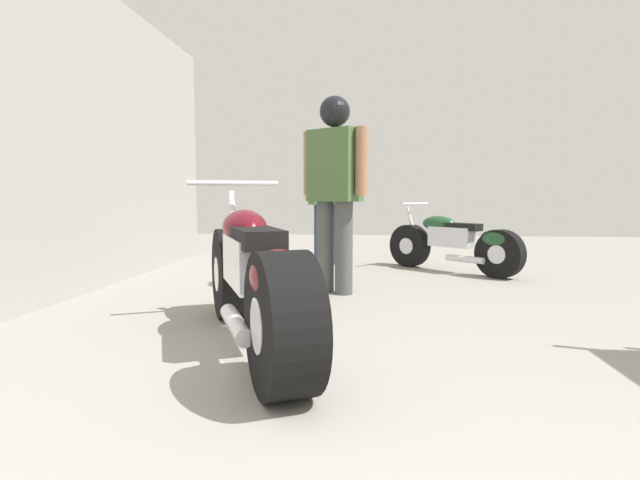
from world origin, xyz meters
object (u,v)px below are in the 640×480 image
object	(u,v)px
motorcycle_black_naked	(454,243)
mechanic_in_blue	(335,176)
motorcycle_maroon_cruiser	(253,279)
mechanic_with_helmet	(327,188)

from	to	relation	value
motorcycle_black_naked	mechanic_in_blue	xyz separation A→B (m)	(-1.32, -1.34, 0.73)
motorcycle_maroon_cruiser	motorcycle_black_naked	world-z (taller)	motorcycle_maroon_cruiser
mechanic_in_blue	mechanic_with_helmet	world-z (taller)	mechanic_in_blue
motorcycle_black_naked	mechanic_in_blue	distance (m)	2.01
motorcycle_maroon_cruiser	mechanic_in_blue	bearing A→B (deg)	78.12
motorcycle_black_naked	motorcycle_maroon_cruiser	bearing A→B (deg)	-118.80
mechanic_with_helmet	motorcycle_maroon_cruiser	bearing A→B (deg)	-92.12
motorcycle_maroon_cruiser	mechanic_with_helmet	xyz separation A→B (m)	(0.13, 3.55, 0.58)
motorcycle_maroon_cruiser	motorcycle_black_naked	distance (m)	3.48
mechanic_with_helmet	mechanic_in_blue	bearing A→B (deg)	-82.99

